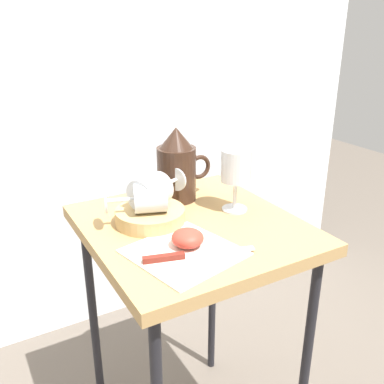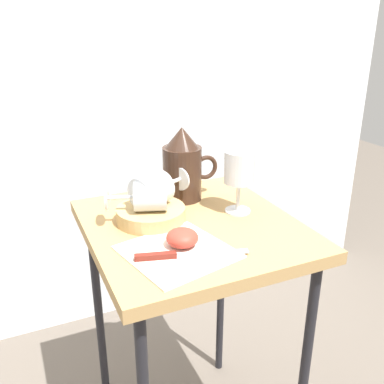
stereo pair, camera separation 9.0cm
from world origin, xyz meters
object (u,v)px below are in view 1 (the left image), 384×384
basket_tray (150,216)px  pitcher (177,171)px  table (192,251)px  knife (183,256)px  wine_glass_upright (236,169)px  apple_half_left (188,238)px  wine_glass_tipped_near (148,198)px  wine_glass_tipped_far (151,191)px

basket_tray → pitcher: size_ratio=0.84×
table → pitcher: pitcher is taller
table → knife: size_ratio=3.08×
table → wine_glass_upright: bearing=5.9°
apple_half_left → wine_glass_tipped_near: bearing=101.4°
apple_half_left → knife: 0.05m
wine_glass_upright → knife: (-0.23, -0.15, -0.10)m
table → wine_glass_tipped_far: 0.18m
wine_glass_tipped_near → apple_half_left: wine_glass_tipped_near is taller
apple_half_left → wine_glass_upright: bearing=29.5°
wine_glass_upright → wine_glass_tipped_far: wine_glass_upright is taller
basket_tray → apple_half_left: bearing=-83.1°
wine_glass_tipped_far → wine_glass_upright: bearing=-14.1°
wine_glass_tipped_near → wine_glass_tipped_far: wine_glass_tipped_far is taller
wine_glass_upright → wine_glass_tipped_far: size_ratio=0.98×
basket_tray → wine_glass_tipped_near: size_ratio=1.08×
table → wine_glass_tipped_near: bearing=157.3°
basket_tray → wine_glass_tipped_far: (0.01, 0.01, 0.06)m
basket_tray → wine_glass_tipped_near: 0.05m
apple_half_left → pitcher: bearing=66.8°
wine_glass_tipped_far → table: bearing=-41.6°
wine_glass_tipped_near → apple_half_left: (0.03, -0.14, -0.05)m
knife → wine_glass_tipped_far: bearing=82.8°
wine_glass_upright → wine_glass_tipped_far: bearing=165.9°
basket_tray → wine_glass_tipped_near: wine_glass_tipped_near is taller
pitcher → wine_glass_upright: size_ratio=1.24×
table → wine_glass_tipped_near: size_ratio=4.62×
basket_tray → wine_glass_tipped_far: wine_glass_tipped_far is taller
wine_glass_tipped_far → knife: size_ratio=0.70×
wine_glass_upright → wine_glass_tipped_near: bearing=173.5°
wine_glass_upright → apple_half_left: (-0.20, -0.11, -0.09)m
basket_tray → knife: basket_tray is taller
apple_half_left → knife: size_ratio=0.30×
wine_glass_tipped_near → wine_glass_tipped_far: 0.03m
apple_half_left → knife: (-0.03, -0.04, -0.01)m
basket_tray → wine_glass_tipped_far: size_ratio=1.02×
wine_glass_upright → table: bearing=-174.1°
pitcher → wine_glass_tipped_far: 0.14m
wine_glass_upright → knife: bearing=-146.9°
wine_glass_tipped_far → pitcher: bearing=37.1°
basket_tray → apple_half_left: apple_half_left is taller
apple_half_left → knife: bearing=-130.2°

